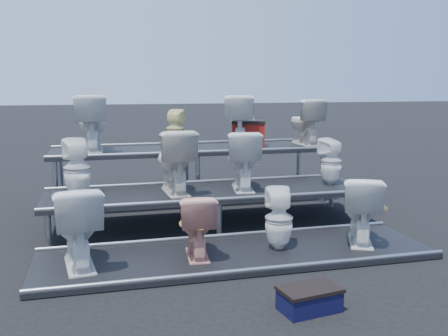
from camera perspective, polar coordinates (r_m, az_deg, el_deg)
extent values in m
plane|color=black|center=(6.63, -1.57, -6.48)|extent=(80.00, 80.00, 0.00)
cube|color=black|center=(5.42, 1.51, -9.87)|extent=(4.20, 1.20, 0.06)
cube|color=black|center=(6.57, -1.58, -4.55)|extent=(4.20, 1.20, 0.46)
cube|color=black|center=(7.78, -3.70, -0.84)|extent=(4.20, 1.20, 0.86)
imported|color=white|center=(5.11, -16.46, -6.36)|extent=(0.55, 0.85, 0.81)
imported|color=#E7A190|center=(5.21, -3.18, -6.48)|extent=(0.43, 0.69, 0.67)
imported|color=white|center=(5.45, 6.29, -5.77)|extent=(0.36, 0.37, 0.67)
imported|color=white|center=(5.85, 15.36, -4.53)|extent=(0.70, 0.86, 0.77)
imported|color=white|center=(6.30, -16.42, -0.04)|extent=(0.39, 0.39, 0.73)
imported|color=silver|center=(6.36, -5.70, 0.79)|extent=(0.50, 0.82, 0.82)
imported|color=white|center=(6.56, 2.11, 0.93)|extent=(0.56, 0.82, 0.78)
imported|color=white|center=(7.03, 12.14, 0.74)|extent=(0.37, 0.38, 0.64)
imported|color=white|center=(7.54, -14.87, 4.98)|extent=(0.48, 0.82, 0.82)
imported|color=#F3E89E|center=(7.63, -5.64, 4.46)|extent=(0.36, 0.36, 0.60)
imported|color=white|center=(7.85, 1.97, 5.40)|extent=(0.71, 0.90, 0.80)
imported|color=silver|center=(8.22, 9.22, 5.24)|extent=(0.45, 0.74, 0.74)
cube|color=maroon|center=(7.90, 2.74, 3.81)|extent=(0.58, 0.51, 0.36)
cube|color=black|center=(4.28, 9.73, -14.72)|extent=(0.51, 0.36, 0.17)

